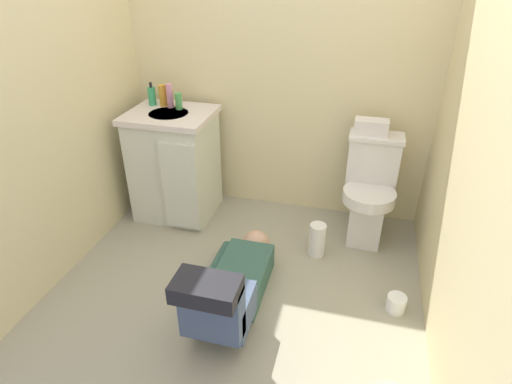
{
  "coord_description": "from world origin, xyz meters",
  "views": [
    {
      "loc": [
        0.62,
        -1.91,
        1.82
      ],
      "look_at": [
        0.01,
        0.4,
        0.45
      ],
      "focal_mm": 29.75,
      "sensor_mm": 36.0,
      "label": 1
    }
  ],
  "objects_px": {
    "vanity_cabinet": "(175,164)",
    "tissue_box": "(371,127)",
    "toilet_paper_roll": "(396,303)",
    "bottle_pink": "(170,96)",
    "bottle_green": "(179,101)",
    "soap_dispenser": "(152,96)",
    "toilet": "(369,191)",
    "person_plumber": "(231,285)",
    "bottle_amber": "(163,95)",
    "faucet": "(177,99)",
    "paper_towel_roll": "(317,240)"
  },
  "relations": [
    {
      "from": "vanity_cabinet",
      "to": "bottle_green",
      "type": "relative_size",
      "value": 6.92
    },
    {
      "from": "bottle_amber",
      "to": "paper_towel_roll",
      "type": "height_order",
      "value": "bottle_amber"
    },
    {
      "from": "person_plumber",
      "to": "bottle_amber",
      "type": "xyz_separation_m",
      "value": [
        -0.84,
        1.04,
        0.72
      ]
    },
    {
      "from": "toilet",
      "to": "person_plumber",
      "type": "xyz_separation_m",
      "value": [
        -0.7,
        -0.95,
        -0.19
      ]
    },
    {
      "from": "faucet",
      "to": "bottle_pink",
      "type": "bearing_deg",
      "value": -132.6
    },
    {
      "from": "toilet",
      "to": "toilet_paper_roll",
      "type": "distance_m",
      "value": 0.82
    },
    {
      "from": "soap_dispenser",
      "to": "toilet_paper_roll",
      "type": "bearing_deg",
      "value": -23.59
    },
    {
      "from": "bottle_pink",
      "to": "bottle_green",
      "type": "xyz_separation_m",
      "value": [
        0.08,
        -0.02,
        -0.03
      ]
    },
    {
      "from": "person_plumber",
      "to": "bottle_amber",
      "type": "relative_size",
      "value": 6.91
    },
    {
      "from": "toilet_paper_roll",
      "to": "bottle_pink",
      "type": "bearing_deg",
      "value": 155.07
    },
    {
      "from": "faucet",
      "to": "bottle_amber",
      "type": "bearing_deg",
      "value": -170.94
    },
    {
      "from": "faucet",
      "to": "person_plumber",
      "type": "height_order",
      "value": "faucet"
    },
    {
      "from": "tissue_box",
      "to": "bottle_green",
      "type": "bearing_deg",
      "value": -177.79
    },
    {
      "from": "tissue_box",
      "to": "paper_towel_roll",
      "type": "height_order",
      "value": "tissue_box"
    },
    {
      "from": "tissue_box",
      "to": "bottle_amber",
      "type": "bearing_deg",
      "value": -179.83
    },
    {
      "from": "tissue_box",
      "to": "bottle_green",
      "type": "height_order",
      "value": "bottle_green"
    },
    {
      "from": "person_plumber",
      "to": "soap_dispenser",
      "type": "xyz_separation_m",
      "value": [
        -0.92,
        1.04,
        0.71
      ]
    },
    {
      "from": "vanity_cabinet",
      "to": "bottle_green",
      "type": "xyz_separation_m",
      "value": [
        0.04,
        0.08,
        0.46
      ]
    },
    {
      "from": "person_plumber",
      "to": "soap_dispenser",
      "type": "bearing_deg",
      "value": 131.68
    },
    {
      "from": "vanity_cabinet",
      "to": "bottle_pink",
      "type": "xyz_separation_m",
      "value": [
        -0.04,
        0.11,
        0.49
      ]
    },
    {
      "from": "soap_dispenser",
      "to": "toilet",
      "type": "bearing_deg",
      "value": -2.91
    },
    {
      "from": "faucet",
      "to": "tissue_box",
      "type": "distance_m",
      "value": 1.39
    },
    {
      "from": "faucet",
      "to": "vanity_cabinet",
      "type": "bearing_deg",
      "value": -88.69
    },
    {
      "from": "vanity_cabinet",
      "to": "toilet",
      "type": "bearing_deg",
      "value": 1.74
    },
    {
      "from": "soap_dispenser",
      "to": "faucet",
      "type": "bearing_deg",
      "value": 6.01
    },
    {
      "from": "vanity_cabinet",
      "to": "bottle_pink",
      "type": "distance_m",
      "value": 0.5
    },
    {
      "from": "toilet",
      "to": "bottle_amber",
      "type": "height_order",
      "value": "bottle_amber"
    },
    {
      "from": "soap_dispenser",
      "to": "paper_towel_roll",
      "type": "height_order",
      "value": "soap_dispenser"
    },
    {
      "from": "toilet",
      "to": "bottle_pink",
      "type": "xyz_separation_m",
      "value": [
        -1.47,
        0.06,
        0.54
      ]
    },
    {
      "from": "bottle_amber",
      "to": "bottle_green",
      "type": "distance_m",
      "value": 0.15
    },
    {
      "from": "toilet_paper_roll",
      "to": "person_plumber",
      "type": "bearing_deg",
      "value": -165.76
    },
    {
      "from": "soap_dispenser",
      "to": "toilet_paper_roll",
      "type": "distance_m",
      "value": 2.18
    },
    {
      "from": "soap_dispenser",
      "to": "bottle_pink",
      "type": "xyz_separation_m",
      "value": [
        0.15,
        -0.02,
        0.02
      ]
    },
    {
      "from": "toilet",
      "to": "tissue_box",
      "type": "bearing_deg",
      "value": 116.43
    },
    {
      "from": "bottle_amber",
      "to": "toilet_paper_roll",
      "type": "height_order",
      "value": "bottle_amber"
    },
    {
      "from": "vanity_cabinet",
      "to": "tissue_box",
      "type": "height_order",
      "value": "tissue_box"
    },
    {
      "from": "bottle_pink",
      "to": "paper_towel_roll",
      "type": "xyz_separation_m",
      "value": [
        1.17,
        -0.38,
        -0.79
      ]
    },
    {
      "from": "person_plumber",
      "to": "tissue_box",
      "type": "bearing_deg",
      "value": 57.83
    },
    {
      "from": "soap_dispenser",
      "to": "bottle_green",
      "type": "bearing_deg",
      "value": -10.79
    },
    {
      "from": "vanity_cabinet",
      "to": "paper_towel_roll",
      "type": "bearing_deg",
      "value": -13.71
    },
    {
      "from": "faucet",
      "to": "bottle_green",
      "type": "bearing_deg",
      "value": -57.65
    },
    {
      "from": "faucet",
      "to": "soap_dispenser",
      "type": "xyz_separation_m",
      "value": [
        -0.19,
        -0.02,
        0.02
      ]
    },
    {
      "from": "tissue_box",
      "to": "paper_towel_roll",
      "type": "relative_size",
      "value": 0.92
    },
    {
      "from": "toilet",
      "to": "faucet",
      "type": "distance_m",
      "value": 1.52
    },
    {
      "from": "bottle_amber",
      "to": "faucet",
      "type": "bearing_deg",
      "value": 9.06
    },
    {
      "from": "tissue_box",
      "to": "soap_dispenser",
      "type": "distance_m",
      "value": 1.58
    },
    {
      "from": "soap_dispenser",
      "to": "bottle_pink",
      "type": "height_order",
      "value": "bottle_pink"
    },
    {
      "from": "faucet",
      "to": "tissue_box",
      "type": "bearing_deg",
      "value": -0.49
    },
    {
      "from": "soap_dispenser",
      "to": "paper_towel_roll",
      "type": "relative_size",
      "value": 0.7
    },
    {
      "from": "toilet_paper_roll",
      "to": "soap_dispenser",
      "type": "bearing_deg",
      "value": 156.41
    }
  ]
}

